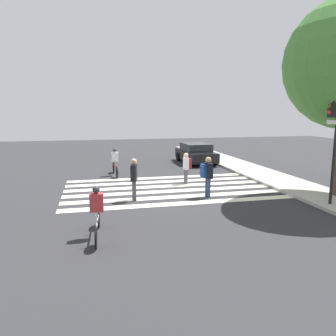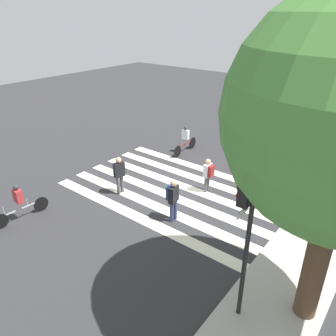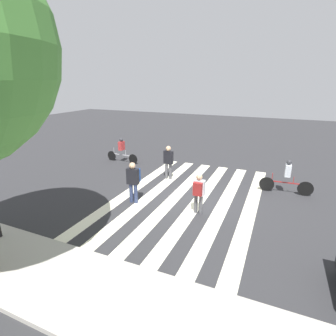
% 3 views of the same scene
% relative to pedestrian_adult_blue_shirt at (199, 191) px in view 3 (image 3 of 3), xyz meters
% --- Properties ---
extents(ground_plane, '(60.00, 60.00, 0.00)m').
position_rel_pedestrian_adult_blue_shirt_xyz_m(ground_plane, '(0.85, -1.19, -0.96)').
color(ground_plane, '#2D2D30').
extents(sidewalk_curb, '(36.00, 2.50, 0.14)m').
position_rel_pedestrian_adult_blue_shirt_xyz_m(sidewalk_curb, '(0.85, 5.06, -0.89)').
color(sidewalk_curb, '#ADA89E').
rests_on(sidewalk_curb, ground_plane).
extents(crosswalk_stripes, '(6.00, 10.00, 0.01)m').
position_rel_pedestrian_adult_blue_shirt_xyz_m(crosswalk_stripes, '(0.85, -1.19, -0.96)').
color(crosswalk_stripes, '#F2EDCC').
rests_on(crosswalk_stripes, ground_plane).
extents(pedestrian_adult_blue_shirt, '(0.46, 0.39, 1.64)m').
position_rel_pedestrian_adult_blue_shirt_xyz_m(pedestrian_adult_blue_shirt, '(0.00, 0.00, 0.00)').
color(pedestrian_adult_blue_shirt, '#4C4C51').
rests_on(pedestrian_adult_blue_shirt, ground_plane).
extents(pedestrian_adult_yellow_jacket, '(0.54, 0.35, 1.81)m').
position_rel_pedestrian_adult_blue_shirt_xyz_m(pedestrian_adult_yellow_jacket, '(2.61, -3.09, 0.06)').
color(pedestrian_adult_yellow_jacket, '#4C4C51').
rests_on(pedestrian_adult_yellow_jacket, ground_plane).
extents(pedestrian_adult_tall_backpack, '(0.53, 0.46, 1.81)m').
position_rel_pedestrian_adult_blue_shirt_xyz_m(pedestrian_adult_tall_backpack, '(2.83, 0.12, 0.10)').
color(pedestrian_adult_tall_backpack, navy).
rests_on(pedestrian_adult_tall_backpack, ground_plane).
extents(cyclist_mid_street, '(2.35, 0.41, 1.63)m').
position_rel_pedestrian_adult_blue_shirt_xyz_m(cyclist_mid_street, '(-3.16, -3.51, -0.09)').
color(cyclist_mid_street, black).
rests_on(cyclist_mid_street, ground_plane).
extents(cyclist_far_lane, '(2.32, 0.42, 1.59)m').
position_rel_pedestrian_adult_blue_shirt_xyz_m(cyclist_far_lane, '(6.56, -4.70, -0.10)').
color(cyclist_far_lane, black).
rests_on(cyclist_far_lane, ground_plane).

